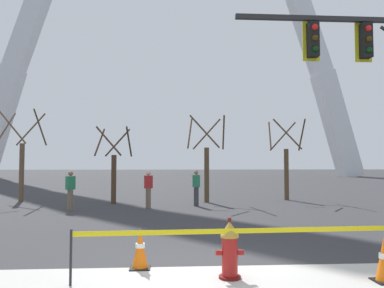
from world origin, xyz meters
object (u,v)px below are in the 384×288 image
(monument_arch, at_px, (172,14))
(pedestrian_walking_left, at_px, (196,188))
(pedestrian_walking_right, at_px, (70,190))
(traffic_cone_by_hydrant, at_px, (140,249))
(pedestrian_standing_center, at_px, (148,189))
(fire_hydrant, at_px, (230,250))

(monument_arch, height_order, pedestrian_walking_left, monument_arch)
(pedestrian_walking_left, distance_m, pedestrian_walking_right, 5.35)
(traffic_cone_by_hydrant, relative_size, monument_arch, 0.01)
(traffic_cone_by_hydrant, distance_m, monument_arch, 54.25)
(pedestrian_walking_left, xyz_separation_m, pedestrian_standing_center, (-2.09, -0.70, 0.00))
(fire_hydrant, xyz_separation_m, pedestrian_walking_right, (-4.93, 9.45, 0.35))
(pedestrian_walking_right, bearing_deg, monument_arch, 83.47)
(traffic_cone_by_hydrant, bearing_deg, pedestrian_walking_right, 111.30)
(fire_hydrant, height_order, pedestrian_walking_left, pedestrian_walking_left)
(fire_hydrant, distance_m, pedestrian_standing_center, 10.21)
(pedestrian_walking_left, relative_size, pedestrian_walking_right, 1.00)
(monument_arch, height_order, pedestrian_standing_center, monument_arch)
(pedestrian_standing_center, bearing_deg, pedestrian_walking_right, -169.29)
(monument_arch, distance_m, pedestrian_standing_center, 45.80)
(monument_arch, relative_size, pedestrian_standing_center, 35.60)
(traffic_cone_by_hydrant, bearing_deg, pedestrian_walking_left, 80.00)
(pedestrian_standing_center, xyz_separation_m, pedestrian_walking_right, (-3.11, -0.59, 0.00))
(pedestrian_walking_right, bearing_deg, traffic_cone_by_hydrant, -68.70)
(traffic_cone_by_hydrant, relative_size, pedestrian_standing_center, 0.46)
(traffic_cone_by_hydrant, relative_size, pedestrian_walking_right, 0.46)
(monument_arch, xyz_separation_m, pedestrian_standing_center, (-1.46, -39.35, -23.40))
(traffic_cone_by_hydrant, xyz_separation_m, pedestrian_standing_center, (-0.32, 9.36, 0.46))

